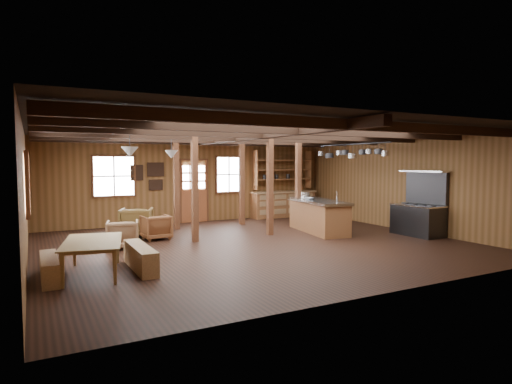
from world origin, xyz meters
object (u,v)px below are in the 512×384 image
at_px(kitchen_island, 318,216).
at_px(armchair_a, 156,227).
at_px(armchair_b, 137,222).
at_px(armchair_c, 123,234).
at_px(commercial_range, 419,214).
at_px(dining_table, 95,258).

bearing_deg(kitchen_island, armchair_a, 176.90).
bearing_deg(armchair_b, kitchen_island, -179.70).
height_order(armchair_b, armchair_c, armchair_b).
relative_size(kitchen_island, armchair_a, 3.68).
bearing_deg(armchair_c, commercial_range, 178.20).
height_order(commercial_range, armchair_b, commercial_range).
bearing_deg(armchair_c, armchair_b, -99.87).
bearing_deg(commercial_range, armchair_b, 152.78).
xyz_separation_m(armchair_a, armchair_c, (-1.00, -0.79, 0.01)).
distance_m(kitchen_island, armchair_b, 5.17).
bearing_deg(armchair_b, commercial_range, 173.78).
distance_m(commercial_range, dining_table, 8.56).
relative_size(kitchen_island, commercial_range, 1.45).
relative_size(commercial_range, armchair_b, 2.12).
relative_size(kitchen_island, armchair_b, 3.06).
bearing_deg(kitchen_island, commercial_range, -29.81).
distance_m(dining_table, armchair_a, 3.55).
bearing_deg(dining_table, kitchen_island, -61.42).
bearing_deg(commercial_range, armchair_a, 157.32).
relative_size(kitchen_island, dining_table, 1.48).
height_order(kitchen_island, armchair_c, kitchen_island).
xyz_separation_m(commercial_range, armchair_a, (-6.65, 2.78, -0.27)).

